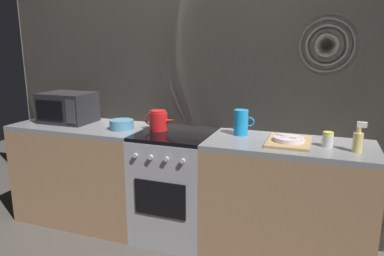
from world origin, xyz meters
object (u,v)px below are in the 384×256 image
at_px(kettle, 159,121).
at_px(spray_bottle, 358,140).
at_px(pitcher, 241,122).
at_px(spice_jar, 328,139).
at_px(microwave, 68,108).
at_px(dish_pile, 289,141).
at_px(stove_unit, 175,185).
at_px(mixing_bowl, 122,125).

xyz_separation_m(kettle, spray_bottle, (1.50, -0.11, -0.00)).
distance_m(kettle, pitcher, 0.68).
bearing_deg(spray_bottle, spice_jar, 159.85).
bearing_deg(kettle, spray_bottle, -4.26).
bearing_deg(microwave, pitcher, 2.50).
relative_size(kettle, dish_pile, 0.71).
xyz_separation_m(stove_unit, spray_bottle, (1.34, -0.08, 0.53)).
bearing_deg(spice_jar, spray_bottle, -20.15).
height_order(microwave, spice_jar, microwave).
relative_size(dish_pile, spice_jar, 3.81).
distance_m(kettle, spice_jar, 1.32).
height_order(pitcher, spice_jar, pitcher).
relative_size(stove_unit, dish_pile, 2.25).
bearing_deg(spray_bottle, microwave, 177.15).
bearing_deg(pitcher, stove_unit, -167.70).
distance_m(kettle, spray_bottle, 1.50).
relative_size(pitcher, dish_pile, 0.50).
xyz_separation_m(stove_unit, spice_jar, (1.15, -0.01, 0.50)).
bearing_deg(kettle, microwave, 179.46).
distance_m(stove_unit, mixing_bowl, 0.68).
bearing_deg(spice_jar, kettle, 178.08).
height_order(stove_unit, pitcher, pitcher).
xyz_separation_m(kettle, spice_jar, (1.31, -0.04, -0.03)).
bearing_deg(spray_bottle, kettle, 175.74).
bearing_deg(pitcher, microwave, -177.50).
xyz_separation_m(mixing_bowl, spray_bottle, (1.80, -0.03, 0.04)).
xyz_separation_m(stove_unit, microwave, (-1.08, 0.04, 0.59)).
height_order(mixing_bowl, pitcher, pitcher).
bearing_deg(dish_pile, kettle, 177.48).
xyz_separation_m(stove_unit, pitcher, (0.52, 0.11, 0.55)).
xyz_separation_m(pitcher, spice_jar, (0.64, -0.12, -0.05)).
xyz_separation_m(mixing_bowl, spice_jar, (1.62, 0.03, 0.01)).
bearing_deg(mixing_bowl, stove_unit, 5.33).
height_order(dish_pile, spice_jar, spice_jar).
distance_m(spice_jar, spray_bottle, 0.20).
height_order(microwave, mixing_bowl, microwave).
relative_size(kettle, mixing_bowl, 1.42).
xyz_separation_m(kettle, dish_pile, (1.05, -0.05, -0.06)).
height_order(mixing_bowl, dish_pile, mixing_bowl).
distance_m(mixing_bowl, pitcher, 0.99).
bearing_deg(spray_bottle, dish_pile, 171.64).
xyz_separation_m(microwave, pitcher, (1.59, 0.07, -0.03)).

